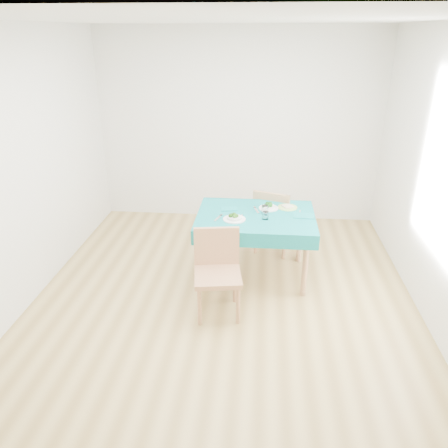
# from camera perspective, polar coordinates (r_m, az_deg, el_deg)

# --- Properties ---
(room_shell) EXTENTS (4.02, 4.52, 2.73)m
(room_shell) POSITION_cam_1_polar(r_m,az_deg,el_deg) (4.16, 0.00, 6.28)
(room_shell) COLOR olive
(room_shell) RESTS_ON ground
(table) EXTENTS (1.29, 0.98, 0.76)m
(table) POSITION_cam_1_polar(r_m,az_deg,el_deg) (4.97, 4.05, -2.82)
(table) COLOR #096669
(table) RESTS_ON ground
(chair_near) EXTENTS (0.52, 0.56, 1.13)m
(chair_near) POSITION_cam_1_polar(r_m,az_deg,el_deg) (4.21, -0.84, -5.20)
(chair_near) COLOR #9E6F4A
(chair_near) RESTS_ON ground
(chair_far) EXTENTS (0.59, 0.62, 1.13)m
(chair_far) POSITION_cam_1_polar(r_m,az_deg,el_deg) (5.50, 6.79, 1.93)
(chair_far) COLOR #9E6F4A
(chair_far) RESTS_ON ground
(bowl_near) EXTENTS (0.24, 0.24, 0.07)m
(bowl_near) POSITION_cam_1_polar(r_m,az_deg,el_deg) (4.66, 1.37, 0.99)
(bowl_near) COLOR white
(bowl_near) RESTS_ON table
(bowl_far) EXTENTS (0.22, 0.22, 0.07)m
(bowl_far) POSITION_cam_1_polar(r_m,az_deg,el_deg) (4.98, 5.85, 2.38)
(bowl_far) COLOR white
(bowl_far) RESTS_ON table
(fork_near) EXTENTS (0.08, 0.19, 0.00)m
(fork_near) POSITION_cam_1_polar(r_m,az_deg,el_deg) (4.71, -0.80, 0.80)
(fork_near) COLOR silver
(fork_near) RESTS_ON table
(knife_near) EXTENTS (0.05, 0.23, 0.00)m
(knife_near) POSITION_cam_1_polar(r_m,az_deg,el_deg) (4.70, 2.10, 0.73)
(knife_near) COLOR silver
(knife_near) RESTS_ON table
(fork_far) EXTENTS (0.07, 0.19, 0.00)m
(fork_far) POSITION_cam_1_polar(r_m,az_deg,el_deg) (4.93, 4.26, 1.82)
(fork_far) COLOR silver
(fork_far) RESTS_ON table
(knife_far) EXTENTS (0.04, 0.21, 0.00)m
(knife_far) POSITION_cam_1_polar(r_m,az_deg,el_deg) (4.90, 9.85, 1.36)
(knife_far) COLOR silver
(knife_far) RESTS_ON table
(napkin_near) EXTENTS (0.20, 0.16, 0.01)m
(napkin_near) POSITION_cam_1_polar(r_m,az_deg,el_deg) (4.94, 0.67, 1.99)
(napkin_near) COLOR #0D7274
(napkin_near) RESTS_ON table
(napkin_far) EXTENTS (0.23, 0.17, 0.01)m
(napkin_far) POSITION_cam_1_polar(r_m,az_deg,el_deg) (4.83, 10.37, 1.06)
(napkin_far) COLOR #0D7274
(napkin_far) RESTS_ON table
(tumbler_center) EXTENTS (0.07, 0.07, 0.09)m
(tumbler_center) POSITION_cam_1_polar(r_m,az_deg,el_deg) (4.83, 5.36, 1.88)
(tumbler_center) COLOR white
(tumbler_center) RESTS_ON table
(tumbler_side) EXTENTS (0.07, 0.07, 0.09)m
(tumbler_side) POSITION_cam_1_polar(r_m,az_deg,el_deg) (4.69, 5.44, 1.12)
(tumbler_side) COLOR white
(tumbler_side) RESTS_ON table
(side_plate) EXTENTS (0.22, 0.22, 0.01)m
(side_plate) POSITION_cam_1_polar(r_m,az_deg,el_deg) (5.04, 8.29, 2.17)
(side_plate) COLOR #9FCD64
(side_plate) RESTS_ON table
(bread_slice) EXTENTS (0.14, 0.14, 0.02)m
(bread_slice) POSITION_cam_1_polar(r_m,az_deg,el_deg) (5.03, 8.30, 2.31)
(bread_slice) COLOR beige
(bread_slice) RESTS_ON side_plate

